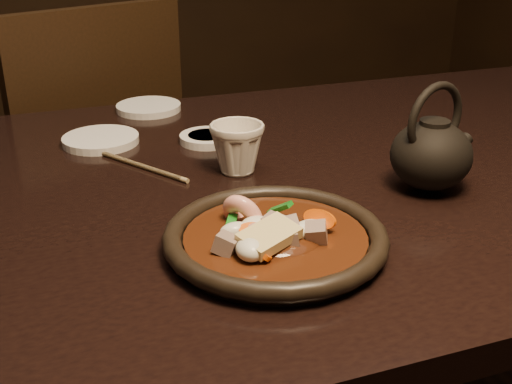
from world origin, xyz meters
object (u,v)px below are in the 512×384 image
object	(u,v)px
tea_cup	(237,147)
plate	(275,239)
table	(303,214)
teapot	(432,151)
chair	(84,176)

from	to	relation	value
tea_cup	plate	bearing A→B (deg)	-98.02
plate	tea_cup	size ratio (longest dim) A/B	3.23
table	plate	distance (m)	0.27
teapot	table	bearing A→B (deg)	120.22
chair	teapot	distance (m)	0.97
chair	tea_cup	xyz separation A→B (m)	(0.18, -0.67, 0.29)
chair	tea_cup	world-z (taller)	chair
table	chair	distance (m)	0.77
chair	teapot	xyz separation A→B (m)	(0.41, -0.82, 0.30)
chair	teapot	size ratio (longest dim) A/B	6.08
teapot	tea_cup	bearing A→B (deg)	130.79
tea_cup	teapot	bearing A→B (deg)	-33.47
plate	tea_cup	bearing A→B (deg)	81.98
table	teapot	size ratio (longest dim) A/B	10.48
teapot	chair	bearing A→B (deg)	101.03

